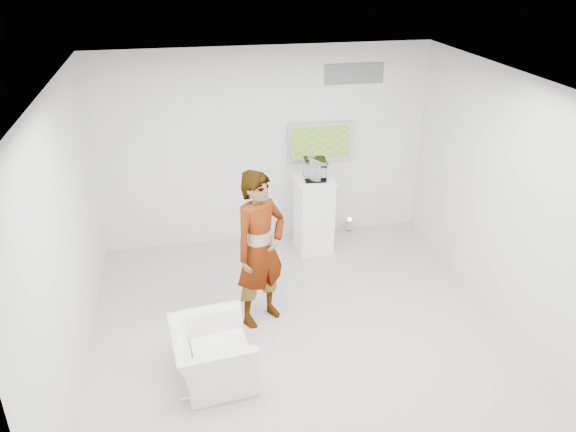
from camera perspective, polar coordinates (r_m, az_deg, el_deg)
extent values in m
cube|color=beige|center=(7.02, 1.27, -11.32)|extent=(5.00, 5.00, 0.01)
cube|color=#2B2C2E|center=(5.75, 1.56, 13.24)|extent=(5.00, 5.00, 0.01)
cube|color=silver|center=(8.52, -2.38, 6.94)|extent=(5.00, 0.01, 3.00)
cube|color=silver|center=(4.23, 9.23, -14.96)|extent=(5.00, 0.01, 3.00)
cube|color=silver|center=(6.23, -21.65, -2.29)|extent=(0.01, 5.00, 3.00)
cube|color=silver|center=(7.18, 21.24, 1.49)|extent=(0.01, 5.00, 3.00)
cube|color=#BABABF|center=(8.62, 3.30, 7.51)|extent=(1.00, 0.08, 0.60)
cube|color=slate|center=(8.54, 6.75, 14.15)|extent=(0.90, 0.02, 0.30)
imported|color=white|center=(6.68, -2.83, -3.42)|extent=(0.86, 0.78, 1.98)
imported|color=white|center=(6.22, -7.68, -13.71)|extent=(0.92, 1.03, 0.62)
cube|color=white|center=(8.48, 2.63, 0.12)|extent=(0.59, 0.59, 1.16)
cylinder|color=silver|center=(9.20, 6.24, -0.97)|extent=(0.22, 0.22, 0.26)
cube|color=white|center=(8.19, 2.74, 4.76)|extent=(0.34, 0.34, 0.31)
cube|color=white|center=(8.20, 2.73, 4.54)|extent=(0.13, 0.18, 0.24)
cube|color=white|center=(6.59, -2.15, 3.79)|extent=(0.09, 0.16, 0.04)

